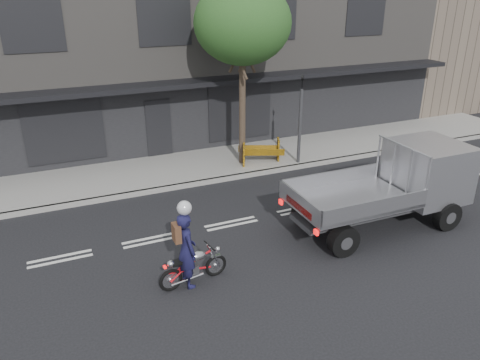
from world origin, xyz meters
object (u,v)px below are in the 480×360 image
at_px(traffic_light_pole, 300,125).
at_px(construction_barrier, 264,153).
at_px(flatbed_ute, 414,176).
at_px(street_tree, 242,24).
at_px(motorcycle, 194,266).
at_px(rider, 187,250).

height_order(traffic_light_pole, construction_barrier, traffic_light_pole).
bearing_deg(construction_barrier, flatbed_ute, -68.75).
relative_size(street_tree, flatbed_ute, 1.28).
relative_size(flatbed_ute, construction_barrier, 3.35).
bearing_deg(street_tree, motorcycle, -122.22).
relative_size(motorcycle, flatbed_ute, 0.33).
bearing_deg(flatbed_ute, traffic_light_pole, 99.38).
relative_size(rider, flatbed_ute, 0.35).
relative_size(motorcycle, construction_barrier, 1.11).
bearing_deg(traffic_light_pole, motorcycle, -137.06).
bearing_deg(street_tree, traffic_light_pole, -23.03).
bearing_deg(rider, street_tree, -40.83).
distance_m(motorcycle, construction_barrier, 7.74).
height_order(street_tree, rider, street_tree).
bearing_deg(flatbed_ute, rider, -175.39).
height_order(traffic_light_pole, flatbed_ute, traffic_light_pole).
bearing_deg(construction_barrier, street_tree, 143.85).
distance_m(traffic_light_pole, rider, 8.52).
relative_size(street_tree, motorcycle, 3.86).
relative_size(street_tree, construction_barrier, 4.28).
distance_m(street_tree, rider, 8.95).
xyz_separation_m(street_tree, rider, (-4.28, -6.56, -4.35)).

